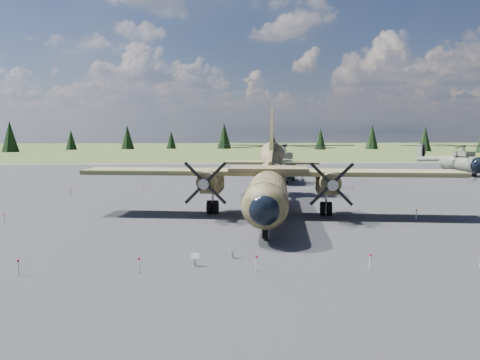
{
  "coord_description": "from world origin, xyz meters",
  "views": [
    {
      "loc": [
        -0.27,
        -36.97,
        7.26
      ],
      "look_at": [
        2.08,
        2.0,
        3.17
      ],
      "focal_mm": 35.0,
      "sensor_mm": 36.0,
      "label": 1
    }
  ],
  "objects": [
    {
      "name": "treeline",
      "position": [
        -5.33,
        -2.54,
        4.84
      ],
      "size": [
        318.73,
        323.16,
        10.98
      ],
      "color": "black",
      "rests_on": "ground"
    },
    {
      "name": "helicopter_mid",
      "position": [
        40.62,
        37.35,
        3.54
      ],
      "size": [
        22.49,
        24.49,
        4.99
      ],
      "rotation": [
        0.0,
        0.0,
        0.16
      ],
      "color": "slate",
      "rests_on": "ground"
    },
    {
      "name": "helicopter_near",
      "position": [
        10.02,
        29.21,
        3.8
      ],
      "size": [
        21.82,
        25.22,
        5.35
      ],
      "rotation": [
        0.0,
        0.0,
        -0.04
      ],
      "color": "slate",
      "rests_on": "ground"
    },
    {
      "name": "info_placard_right",
      "position": [
        0.87,
        -10.77,
        0.47
      ],
      "size": [
        0.49,
        0.31,
        0.71
      ],
      "rotation": [
        0.0,
        0.0,
        0.29
      ],
      "color": "gray",
      "rests_on": "ground"
    },
    {
      "name": "apron",
      "position": [
        0.0,
        10.0,
        0.0
      ],
      "size": [
        120.0,
        120.0,
        0.04
      ],
      "primitive_type": "cube",
      "color": "slate",
      "rests_on": "ground"
    },
    {
      "name": "transport_plane",
      "position": [
        4.74,
        3.64,
        3.02
      ],
      "size": [
        31.97,
        28.84,
        10.52
      ],
      "rotation": [
        0.0,
        0.0,
        -0.14
      ],
      "color": "#35361D",
      "rests_on": "ground"
    },
    {
      "name": "info_placard_left",
      "position": [
        -1.21,
        -12.28,
        0.5
      ],
      "size": [
        0.48,
        0.21,
        0.75
      ],
      "rotation": [
        0.0,
        0.0,
        0.02
      ],
      "color": "gray",
      "rests_on": "ground"
    },
    {
      "name": "ground",
      "position": [
        0.0,
        0.0,
        0.0
      ],
      "size": [
        500.0,
        500.0,
        0.0
      ],
      "primitive_type": "plane",
      "color": "#4E5A28",
      "rests_on": "ground"
    },
    {
      "name": "barrier_fence",
      "position": [
        -0.46,
        -0.08,
        0.51
      ],
      "size": [
        33.12,
        29.62,
        0.85
      ],
      "color": "white",
      "rests_on": "ground"
    }
  ]
}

